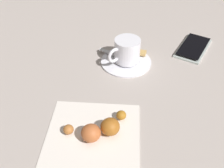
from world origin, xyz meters
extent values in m
plane|color=#ACA099|center=(0.00, 0.00, 0.00)|extent=(1.80, 1.80, 0.00)
cylinder|color=white|center=(-0.12, 0.02, 0.00)|extent=(0.13, 0.13, 0.01)
cylinder|color=white|center=(-0.12, 0.03, 0.04)|extent=(0.06, 0.06, 0.06)
cylinder|color=black|center=(-0.12, 0.03, 0.05)|extent=(0.05, 0.05, 0.00)
torus|color=white|center=(-0.09, 0.00, 0.04)|extent=(0.03, 0.03, 0.04)
cube|color=silver|center=(-0.14, -0.01, 0.01)|extent=(0.04, 0.09, 0.00)
ellipsoid|color=silver|center=(-0.11, 0.05, 0.01)|extent=(0.03, 0.03, 0.01)
cube|color=tan|center=(-0.16, 0.04, 0.01)|extent=(0.03, 0.07, 0.01)
cube|color=silver|center=(0.12, 0.00, 0.00)|extent=(0.19, 0.20, 0.00)
ellipsoid|color=#AE6730|center=(0.12, -0.05, 0.01)|extent=(0.03, 0.03, 0.02)
ellipsoid|color=#B65E2F|center=(0.13, 0.00, 0.02)|extent=(0.04, 0.04, 0.03)
ellipsoid|color=#9F5A1D|center=(0.11, 0.03, 0.02)|extent=(0.05, 0.05, 0.03)
ellipsoid|color=#A5671C|center=(0.07, 0.05, 0.01)|extent=(0.02, 0.02, 0.02)
cube|color=#B3BEB8|center=(-0.22, 0.19, 0.00)|extent=(0.15, 0.11, 0.01)
cube|color=black|center=(-0.22, 0.19, 0.01)|extent=(0.13, 0.10, 0.00)
camera|label=1|loc=(0.42, 0.10, 0.40)|focal=42.56mm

